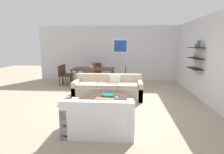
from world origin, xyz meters
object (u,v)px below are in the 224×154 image
Objects in this scene: dining_chair_right_near at (123,75)px; centerpiece_vase at (93,64)px; coffee_table at (107,104)px; dining_chair_right_far at (123,73)px; decorative_bowl at (108,95)px; sofa_beige at (108,89)px; loveseat_white at (100,119)px; wine_glass_left_near at (77,66)px; wine_glass_foot at (91,67)px; wine_glass_left_far at (79,65)px; dining_chair_left_far at (66,73)px; dining_chair_left_near at (63,74)px; dining_chair_foot at (89,77)px; candle_jar at (117,98)px; dining_chair_head at (97,71)px; dining_table at (93,70)px.

centerpiece_vase is at bearing 172.59° from dining_chair_right_near.
coffee_table is 1.25× the size of dining_chair_right_far.
sofa_beige is at bearing 95.50° from decorative_bowl.
loveseat_white is (0.08, -2.48, 0.00)m from sofa_beige.
wine_glass_left_near reaches higher than loveseat_white.
wine_glass_foot is 1.04× the size of wine_glass_left_far.
coffee_table is 3.66× the size of centerpiece_vase.
centerpiece_vase is at bearing -14.46° from wine_glass_left_far.
dining_chair_left_near is (0.00, -0.45, 0.00)m from dining_chair_left_far.
centerpiece_vase is at bearing -11.85° from dining_chair_left_far.
centerpiece_vase reaches higher than coffee_table.
loveseat_white is 1.61× the size of dining_chair_foot.
dining_chair_foot is at bearing -56.63° from wine_glass_left_far.
centerpiece_vase is (0.02, 0.85, 0.42)m from dining_chair_foot.
sofa_beige is 1.22m from decorative_bowl.
centerpiece_vase reaches higher than decorative_bowl.
decorative_bowl reaches higher than candle_jar.
candle_jar is at bearing -74.93° from sofa_beige.
sofa_beige is 2.48m from loveseat_white.
dining_chair_right_far is 2.92× the size of centerpiece_vase.
dining_chair_head is at bearing 152.71° from dining_chair_right_far.
wine_glass_foot is (-0.98, 2.69, 0.44)m from decorative_bowl.
coffee_table is at bearing 153.34° from candle_jar.
dining_chair_right_near is 5.35× the size of wine_glass_left_far.
dining_chair_right_near is 5.17× the size of wine_glass_foot.
dining_chair_head reaches higher than coffee_table.
dining_table is at bearing 106.07° from centerpiece_vase.
wine_glass_left_near is at bearing -170.10° from dining_chair_right_far.
decorative_bowl is 4.16m from dining_chair_head.
wine_glass_left_far reaches higher than dining_chair_foot.
dining_chair_left_near is (-2.30, 2.91, 0.08)m from decorative_bowl.
decorative_bowl is 2.93m from dining_chair_right_near.
sofa_beige is 2.61× the size of dining_chair_left_far.
loveseat_white is at bearing -70.29° from wine_glass_left_far.
dining_table is at bearing -90.00° from dining_chair_head.
sofa_beige is 2.15m from centerpiece_vase.
dining_chair_head is at bearing 103.33° from coffee_table.
dining_chair_right_near is 2.06m from wine_glass_left_far.
sofa_beige is 32.24× the size of candle_jar.
dining_chair_left_near is 1.41m from centerpiece_vase.
dining_chair_right_near reaches higher than candle_jar.
dining_chair_right_far is at bearing 12.13° from centerpiece_vase.
dining_table is at bearing 114.08° from sofa_beige.
sofa_beige is 1.35m from dining_chair_foot.
wine_glass_foot is at bearing -153.26° from dining_chair_right_far.
dining_table is 2.08× the size of dining_chair_left_near.
dining_chair_right_far is at bearing 77.91° from sofa_beige.
loveseat_white is at bearing -79.93° from dining_chair_head.
coffee_table is 1.25× the size of dining_chair_foot.
candle_jar is 3.97m from wine_glass_left_far.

